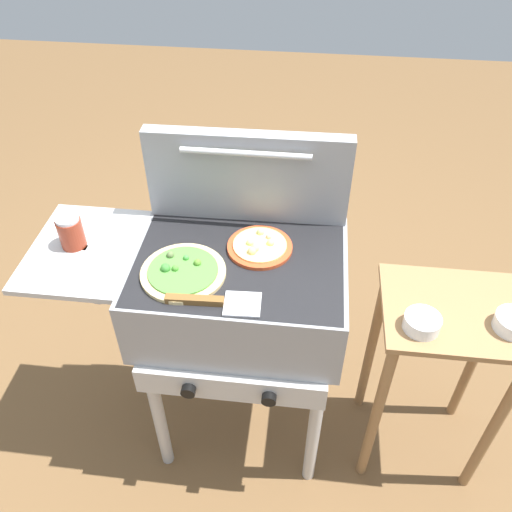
{
  "coord_description": "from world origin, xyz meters",
  "views": [
    {
      "loc": [
        0.18,
        -1.15,
        1.96
      ],
      "look_at": [
        0.05,
        0.0,
        0.92
      ],
      "focal_mm": 37.25,
      "sensor_mm": 36.0,
      "label": 1
    }
  ],
  "objects": [
    {
      "name": "ground_plane",
      "position": [
        0.0,
        0.0,
        0.0
      ],
      "size": [
        8.0,
        8.0,
        0.0
      ],
      "primitive_type": "plane",
      "color": "brown"
    },
    {
      "name": "grill",
      "position": [
        -0.01,
        -0.0,
        0.76
      ],
      "size": [
        0.96,
        0.53,
        0.9
      ],
      "color": "gray",
      "rests_on": "ground_plane"
    },
    {
      "name": "grill_lid_open",
      "position": [
        0.0,
        0.21,
        1.05
      ],
      "size": [
        0.63,
        0.08,
        0.3
      ],
      "color": "gray",
      "rests_on": "grill"
    },
    {
      "name": "pizza_cheese",
      "position": [
        0.05,
        0.06,
        0.91
      ],
      "size": [
        0.2,
        0.2,
        0.04
      ],
      "color": "#C64723",
      "rests_on": "grill"
    },
    {
      "name": "pizza_veggie",
      "position": [
        -0.15,
        -0.08,
        0.91
      ],
      "size": [
        0.25,
        0.25,
        0.04
      ],
      "color": "#E0C17F",
      "rests_on": "grill"
    },
    {
      "name": "sauce_jar",
      "position": [
        -0.51,
        0.01,
        0.95
      ],
      "size": [
        0.08,
        0.08,
        0.11
      ],
      "color": "maroon",
      "rests_on": "grill"
    },
    {
      "name": "spatula",
      "position": [
        -0.04,
        -0.18,
        0.91
      ],
      "size": [
        0.26,
        0.09,
        0.02
      ],
      "color": "#B7BABF",
      "rests_on": "grill"
    },
    {
      "name": "prep_table",
      "position": [
        0.66,
        0.0,
        0.55
      ],
      "size": [
        0.44,
        0.36,
        0.77
      ],
      "color": "olive",
      "rests_on": "ground_plane"
    },
    {
      "name": "topping_bowl_far",
      "position": [
        0.54,
        -0.09,
        0.79
      ],
      "size": [
        0.11,
        0.11,
        0.04
      ],
      "color": "silver",
      "rests_on": "prep_table"
    }
  ]
}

